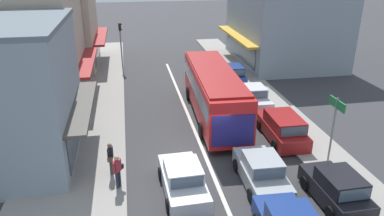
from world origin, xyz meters
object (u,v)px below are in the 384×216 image
at_px(sedan_queue_far_back, 261,172).
at_px(parked_hatchback_kerb_front, 336,189).
at_px(city_bus, 214,90).
at_px(parked_sedan_kerb_third, 253,97).
at_px(traffic_light_downstreet, 121,38).
at_px(directional_road_sign, 335,116).
at_px(pedestrian_browsing_midblock, 118,169).
at_px(parked_wagon_kerb_second, 282,128).
at_px(pedestrian_with_handbag_near, 111,157).
at_px(parked_hatchback_kerb_rear, 232,75).
at_px(sedan_behind_bus_mid, 183,180).

height_order(sedan_queue_far_back, parked_hatchback_kerb_front, parked_hatchback_kerb_front).
distance_m(city_bus, parked_sedan_kerb_third, 3.69).
relative_size(traffic_light_downstreet, directional_road_sign, 1.17).
bearing_deg(pedestrian_browsing_midblock, traffic_light_downstreet, 89.25).
bearing_deg(parked_wagon_kerb_second, pedestrian_with_handbag_near, -166.74).
distance_m(traffic_light_downstreet, directional_road_sign, 22.21).
bearing_deg(parked_wagon_kerb_second, traffic_light_downstreet, 118.52).
distance_m(sedan_queue_far_back, directional_road_sign, 4.72).
height_order(parked_wagon_kerb_second, directional_road_sign, directional_road_sign).
bearing_deg(traffic_light_downstreet, parked_hatchback_kerb_front, -68.48).
distance_m(city_bus, pedestrian_with_handbag_near, 8.98).
relative_size(sedan_queue_far_back, parked_hatchback_kerb_rear, 1.14).
height_order(parked_hatchback_kerb_front, traffic_light_downstreet, traffic_light_downstreet).
distance_m(traffic_light_downstreet, pedestrian_with_handbag_near, 19.03).
relative_size(pedestrian_with_handbag_near, pedestrian_browsing_midblock, 1.00).
relative_size(sedan_queue_far_back, parked_sedan_kerb_third, 1.00).
xyz_separation_m(pedestrian_with_handbag_near, pedestrian_browsing_midblock, (0.34, -1.19, 0.00)).
bearing_deg(sedan_queue_far_back, parked_wagon_kerb_second, 56.70).
relative_size(city_bus, parked_hatchback_kerb_rear, 2.93).
relative_size(parked_sedan_kerb_third, traffic_light_downstreet, 1.01).
distance_m(parked_sedan_kerb_third, traffic_light_downstreet, 14.69).
distance_m(city_bus, pedestrian_browsing_midblock, 9.62).
bearing_deg(pedestrian_with_handbag_near, parked_hatchback_kerb_front, -21.82).
xyz_separation_m(sedan_behind_bus_mid, parked_wagon_kerb_second, (6.46, 4.22, 0.08)).
bearing_deg(directional_road_sign, parked_wagon_kerb_second, 114.12).
xyz_separation_m(city_bus, parked_sedan_kerb_third, (3.18, 1.41, -1.22)).
bearing_deg(parked_hatchback_kerb_rear, sedan_queue_far_back, -100.49).
distance_m(city_bus, parked_wagon_kerb_second, 5.15).
bearing_deg(parked_sedan_kerb_third, pedestrian_with_handbag_near, -141.90).
bearing_deg(parked_sedan_kerb_third, traffic_light_downstreet, 128.56).
bearing_deg(parked_sedan_kerb_third, directional_road_sign, -80.89).
bearing_deg(pedestrian_browsing_midblock, city_bus, 50.19).
xyz_separation_m(parked_sedan_kerb_third, pedestrian_browsing_midblock, (-9.32, -8.77, 0.40)).
relative_size(sedan_queue_far_back, parked_hatchback_kerb_front, 1.14).
bearing_deg(parked_hatchback_kerb_rear, pedestrian_with_handbag_near, -127.02).
bearing_deg(city_bus, pedestrian_browsing_midblock, -129.81).
height_order(parked_hatchback_kerb_rear, pedestrian_with_handbag_near, pedestrian_with_handbag_near).
bearing_deg(sedan_behind_bus_mid, sedan_queue_far_back, 0.49).
bearing_deg(pedestrian_with_handbag_near, traffic_light_downstreet, 88.17).
bearing_deg(pedestrian_with_handbag_near, pedestrian_browsing_midblock, -74.09).
height_order(city_bus, directional_road_sign, directional_road_sign).
bearing_deg(parked_wagon_kerb_second, parked_hatchback_kerb_rear, 90.21).
xyz_separation_m(parked_hatchback_kerb_front, pedestrian_with_handbag_near, (-9.58, 3.84, 0.36)).
height_order(traffic_light_downstreet, directional_road_sign, traffic_light_downstreet).
xyz_separation_m(sedan_queue_far_back, directional_road_sign, (4.08, 1.22, 2.01)).
xyz_separation_m(sedan_queue_far_back, parked_hatchback_kerb_rear, (2.72, 14.67, 0.05)).
relative_size(city_bus, parked_sedan_kerb_third, 2.58).
distance_m(city_bus, sedan_queue_far_back, 8.19).
relative_size(city_bus, parked_wagon_kerb_second, 2.42).
bearing_deg(pedestrian_browsing_midblock, parked_sedan_kerb_third, 43.25).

